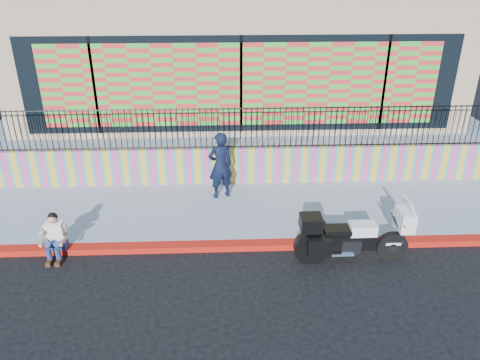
{
  "coord_description": "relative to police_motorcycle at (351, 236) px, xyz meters",
  "views": [
    {
      "loc": [
        -0.57,
        -9.23,
        6.25
      ],
      "look_at": [
        -0.15,
        1.2,
        1.21
      ],
      "focal_mm": 35.0,
      "sensor_mm": 36.0,
      "label": 1
    }
  ],
  "objects": [
    {
      "name": "red_curb",
      "position": [
        -2.23,
        0.58,
        -0.58
      ],
      "size": [
        16.0,
        0.3,
        0.15
      ],
      "primitive_type": "cube",
      "color": "red",
      "rests_on": "ground"
    },
    {
      "name": "metal_fence",
      "position": [
        -2.23,
        3.83,
        1.19
      ],
      "size": [
        15.8,
        0.04,
        1.2
      ],
      "primitive_type": null,
      "color": "black",
      "rests_on": "mural_wall"
    },
    {
      "name": "sidewalk",
      "position": [
        -2.23,
        2.23,
        -0.58
      ],
      "size": [
        16.0,
        3.0,
        0.15
      ],
      "primitive_type": "cube",
      "color": "#8B92A7",
      "rests_on": "ground"
    },
    {
      "name": "mural_wall",
      "position": [
        -2.23,
        3.83,
        0.04
      ],
      "size": [
        16.0,
        0.2,
        1.1
      ],
      "primitive_type": "cube",
      "color": "#F03F8B",
      "rests_on": "sidewalk"
    },
    {
      "name": "ground",
      "position": [
        -2.23,
        0.58,
        -0.66
      ],
      "size": [
        90.0,
        90.0,
        0.0
      ],
      "primitive_type": "plane",
      "color": "black",
      "rests_on": "ground"
    },
    {
      "name": "elevated_platform",
      "position": [
        -2.23,
        8.93,
        -0.03
      ],
      "size": [
        16.0,
        10.0,
        1.25
      ],
      "primitive_type": "cube",
      "color": "#8B92A7",
      "rests_on": "ground"
    },
    {
      "name": "police_motorcycle",
      "position": [
        0.0,
        0.0,
        0.0
      ],
      "size": [
        2.52,
        0.83,
        1.57
      ],
      "color": "black",
      "rests_on": "ground"
    },
    {
      "name": "seated_man",
      "position": [
        -6.61,
        0.39,
        -0.21
      ],
      "size": [
        0.54,
        0.71,
        1.06
      ],
      "color": "navy",
      "rests_on": "ground"
    },
    {
      "name": "police_officer",
      "position": [
        -2.86,
        2.97,
        0.44
      ],
      "size": [
        0.8,
        0.66,
        1.89
      ],
      "primitive_type": "imported",
      "rotation": [
        0.0,
        0.0,
        3.49
      ],
      "color": "black",
      "rests_on": "sidewalk"
    },
    {
      "name": "storefront_building",
      "position": [
        -2.23,
        8.72,
        2.59
      ],
      "size": [
        14.0,
        8.06,
        4.0
      ],
      "color": "tan",
      "rests_on": "elevated_platform"
    }
  ]
}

